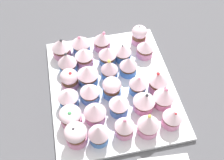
# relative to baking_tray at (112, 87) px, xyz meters

# --- Properties ---
(ground_plane) EXTENTS (1.80, 1.80, 0.03)m
(ground_plane) POSITION_rel_baking_tray_xyz_m (0.00, 0.00, -0.02)
(ground_plane) COLOR #4C4C51
(baking_tray) EXTENTS (0.46, 0.39, 0.01)m
(baking_tray) POSITION_rel_baking_tray_xyz_m (0.00, 0.00, 0.00)
(baking_tray) COLOR silver
(baking_tray) RESTS_ON ground_plane
(cupcake_0) EXTENTS (0.06, 0.06, 0.07)m
(cupcake_0) POSITION_rel_baking_tray_xyz_m (-0.17, -0.14, 0.04)
(cupcake_0) COLOR pink
(cupcake_0) RESTS_ON baking_tray
(cupcake_1) EXTENTS (0.06, 0.06, 0.07)m
(cupcake_1) POSITION_rel_baking_tray_xyz_m (-0.10, -0.14, 0.04)
(cupcake_1) COLOR pink
(cupcake_1) RESTS_ON baking_tray
(cupcake_2) EXTENTS (0.06, 0.06, 0.08)m
(cupcake_2) POSITION_rel_baking_tray_xyz_m (-0.04, -0.14, 0.04)
(cupcake_2) COLOR pink
(cupcake_2) RESTS_ON baking_tray
(cupcake_3) EXTENTS (0.06, 0.06, 0.06)m
(cupcake_3) POSITION_rel_baking_tray_xyz_m (0.11, -0.14, 0.04)
(cupcake_3) COLOR pink
(cupcake_3) RESTS_ON baking_tray
(cupcake_4) EXTENTS (0.06, 0.06, 0.07)m
(cupcake_4) POSITION_rel_baking_tray_xyz_m (0.17, -0.14, 0.04)
(cupcake_4) COLOR pink
(cupcake_4) RESTS_ON baking_tray
(cupcake_5) EXTENTS (0.06, 0.06, 0.08)m
(cupcake_5) POSITION_rel_baking_tray_xyz_m (-0.18, -0.07, 0.05)
(cupcake_5) COLOR pink
(cupcake_5) RESTS_ON baking_tray
(cupcake_6) EXTENTS (0.07, 0.07, 0.07)m
(cupcake_6) POSITION_rel_baking_tray_xyz_m (-0.10, -0.08, 0.04)
(cupcake_6) COLOR pink
(cupcake_6) RESTS_ON baking_tray
(cupcake_7) EXTENTS (0.06, 0.06, 0.07)m
(cupcake_7) POSITION_rel_baking_tray_xyz_m (-0.04, -0.07, 0.04)
(cupcake_7) COLOR #477AC6
(cupcake_7) RESTS_ON baking_tray
(cupcake_8) EXTENTS (0.06, 0.06, 0.07)m
(cupcake_8) POSITION_rel_baking_tray_xyz_m (0.04, -0.06, 0.04)
(cupcake_8) COLOR #477AC6
(cupcake_8) RESTS_ON baking_tray
(cupcake_9) EXTENTS (0.06, 0.06, 0.07)m
(cupcake_9) POSITION_rel_baking_tray_xyz_m (0.10, -0.06, 0.04)
(cupcake_9) COLOR #477AC6
(cupcake_9) RESTS_ON baking_tray
(cupcake_10) EXTENTS (0.06, 0.06, 0.07)m
(cupcake_10) POSITION_rel_baking_tray_xyz_m (-0.17, 0.00, 0.04)
(cupcake_10) COLOR pink
(cupcake_10) RESTS_ON baking_tray
(cupcake_11) EXTENTS (0.06, 0.06, 0.07)m
(cupcake_11) POSITION_rel_baking_tray_xyz_m (-0.10, -0.00, 0.04)
(cupcake_11) COLOR #477AC6
(cupcake_11) RESTS_ON baking_tray
(cupcake_12) EXTENTS (0.06, 0.06, 0.07)m
(cupcake_12) POSITION_rel_baking_tray_xyz_m (-0.03, 0.01, 0.04)
(cupcake_12) COLOR #477AC6
(cupcake_12) RESTS_ON baking_tray
(cupcake_13) EXTENTS (0.06, 0.06, 0.08)m
(cupcake_13) POSITION_rel_baking_tray_xyz_m (0.04, -0.00, 0.04)
(cupcake_13) COLOR #477AC6
(cupcake_13) RESTS_ON baking_tray
(cupcake_14) EXTENTS (0.06, 0.06, 0.07)m
(cupcake_14) POSITION_rel_baking_tray_xyz_m (0.10, -0.01, 0.04)
(cupcake_14) COLOR #477AC6
(cupcake_14) RESTS_ON baking_tray
(cupcake_15) EXTENTS (0.06, 0.06, 0.07)m
(cupcake_15) POSITION_rel_baking_tray_xyz_m (0.17, -0.00, 0.04)
(cupcake_15) COLOR pink
(cupcake_15) RESTS_ON baking_tray
(cupcake_16) EXTENTS (0.06, 0.06, 0.08)m
(cupcake_16) POSITION_rel_baking_tray_xyz_m (-0.18, 0.07, 0.05)
(cupcake_16) COLOR #477AC6
(cupcake_16) RESTS_ON baking_tray
(cupcake_17) EXTENTS (0.07, 0.07, 0.07)m
(cupcake_17) POSITION_rel_baking_tray_xyz_m (-0.11, 0.07, 0.05)
(cupcake_17) COLOR pink
(cupcake_17) RESTS_ON baking_tray
(cupcake_18) EXTENTS (0.06, 0.06, 0.07)m
(cupcake_18) POSITION_rel_baking_tray_xyz_m (-0.03, 0.08, 0.04)
(cupcake_18) COLOR #477AC6
(cupcake_18) RESTS_ON baking_tray
(cupcake_19) EXTENTS (0.07, 0.07, 0.08)m
(cupcake_19) POSITION_rel_baking_tray_xyz_m (0.03, 0.07, 0.05)
(cupcake_19) COLOR #477AC6
(cupcake_19) RESTS_ON baking_tray
(cupcake_20) EXTENTS (0.06, 0.06, 0.07)m
(cupcake_20) POSITION_rel_baking_tray_xyz_m (0.11, 0.07, 0.04)
(cupcake_20) COLOR pink
(cupcake_20) RESTS_ON baking_tray
(cupcake_21) EXTENTS (0.07, 0.07, 0.07)m
(cupcake_21) POSITION_rel_baking_tray_xyz_m (0.17, 0.07, 0.04)
(cupcake_21) COLOR #477AC6
(cupcake_21) RESTS_ON baking_tray
(cupcake_22) EXTENTS (0.06, 0.06, 0.07)m
(cupcake_22) POSITION_rel_baking_tray_xyz_m (-0.16, 0.13, 0.04)
(cupcake_22) COLOR pink
(cupcake_22) RESTS_ON baking_tray
(cupcake_23) EXTENTS (0.06, 0.06, 0.07)m
(cupcake_23) POSITION_rel_baking_tray_xyz_m (-0.10, 0.14, 0.04)
(cupcake_23) COLOR pink
(cupcake_23) RESTS_ON baking_tray
(cupcake_24) EXTENTS (0.06, 0.06, 0.07)m
(cupcake_24) POSITION_rel_baking_tray_xyz_m (-0.04, 0.14, 0.04)
(cupcake_24) COLOR #477AC6
(cupcake_24) RESTS_ON baking_tray
(cupcake_25) EXTENTS (0.06, 0.06, 0.07)m
(cupcake_25) POSITION_rel_baking_tray_xyz_m (0.03, 0.13, 0.04)
(cupcake_25) COLOR pink
(cupcake_25) RESTS_ON baking_tray
(cupcake_26) EXTENTS (0.06, 0.06, 0.08)m
(cupcake_26) POSITION_rel_baking_tray_xyz_m (0.09, 0.13, 0.05)
(cupcake_26) COLOR #477AC6
(cupcake_26) RESTS_ON baking_tray
(cupcake_27) EXTENTS (0.07, 0.07, 0.08)m
(cupcake_27) POSITION_rel_baking_tray_xyz_m (0.17, 0.14, 0.04)
(cupcake_27) COLOR pink
(cupcake_27) RESTS_ON baking_tray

